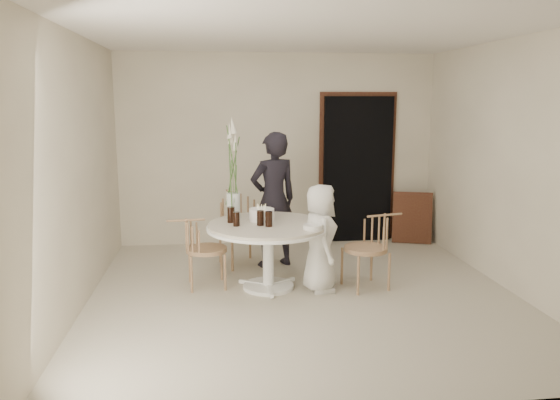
{
  "coord_description": "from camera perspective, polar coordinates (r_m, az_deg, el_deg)",
  "views": [
    {
      "loc": [
        -0.92,
        -5.48,
        2.05
      ],
      "look_at": [
        -0.21,
        0.3,
        0.98
      ],
      "focal_mm": 35.0,
      "sensor_mm": 36.0,
      "label": 1
    }
  ],
  "objects": [
    {
      "name": "room_shell",
      "position": [
        5.57,
        2.58,
        6.01
      ],
      "size": [
        4.5,
        4.5,
        4.5
      ],
      "color": "white",
      "rests_on": "ground"
    },
    {
      "name": "cola_tumbler_a",
      "position": [
        5.79,
        -4.58,
        -2.0
      ],
      "size": [
        0.09,
        0.09,
        0.15
      ],
      "primitive_type": "cylinder",
      "rotation": [
        0.0,
        0.0,
        -0.34
      ],
      "color": "black",
      "rests_on": "table"
    },
    {
      "name": "door_trim",
      "position": [
        8.04,
        8.03,
        3.61
      ],
      "size": [
        1.12,
        0.03,
        2.22
      ],
      "primitive_type": "cube",
      "color": "brown",
      "rests_on": "ground"
    },
    {
      "name": "birthday_cake",
      "position": [
        6.04,
        -1.93,
        -1.54
      ],
      "size": [
        0.28,
        0.28,
        0.18
      ],
      "rotation": [
        0.0,
        0.0,
        0.29
      ],
      "color": "white",
      "rests_on": "table"
    },
    {
      "name": "chair_far",
      "position": [
        6.93,
        -4.48,
        -1.83
      ],
      "size": [
        0.61,
        0.64,
        0.9
      ],
      "rotation": [
        0.0,
        0.0,
        0.34
      ],
      "color": "tan",
      "rests_on": "ground"
    },
    {
      "name": "chair_left",
      "position": [
        6.06,
        -8.74,
        -4.44
      ],
      "size": [
        0.5,
        0.46,
        0.78
      ],
      "rotation": [
        0.0,
        0.0,
        1.66
      ],
      "color": "tan",
      "rests_on": "ground"
    },
    {
      "name": "cola_tumbler_b",
      "position": [
        5.75,
        -1.17,
        -2.0
      ],
      "size": [
        0.1,
        0.1,
        0.16
      ],
      "primitive_type": "cylinder",
      "rotation": [
        0.0,
        0.0,
        0.43
      ],
      "color": "black",
      "rests_on": "table"
    },
    {
      "name": "girl",
      "position": [
        6.71,
        -0.69,
        0.01
      ],
      "size": [
        0.71,
        0.58,
        1.67
      ],
      "primitive_type": "imported",
      "rotation": [
        0.0,
        0.0,
        3.48
      ],
      "color": "black",
      "rests_on": "ground"
    },
    {
      "name": "flower_vase",
      "position": [
        6.12,
        -4.93,
        2.13
      ],
      "size": [
        0.15,
        0.15,
        1.14
      ],
      "rotation": [
        0.0,
        0.0,
        -0.22
      ],
      "color": "silver",
      "rests_on": "table"
    },
    {
      "name": "plate_stack",
      "position": [
        5.65,
        3.45,
        -2.83
      ],
      "size": [
        0.23,
        0.23,
        0.05
      ],
      "primitive_type": "cylinder",
      "rotation": [
        0.0,
        0.0,
        -0.16
      ],
      "color": "white",
      "rests_on": "table"
    },
    {
      "name": "chair_right",
      "position": [
        6.1,
        9.91,
        -4.14
      ],
      "size": [
        0.55,
        0.53,
        0.82
      ],
      "rotation": [
        0.0,
        0.0,
        -1.33
      ],
      "color": "tan",
      "rests_on": "ground"
    },
    {
      "name": "doorway",
      "position": [
        8.01,
        8.1,
        3.15
      ],
      "size": [
        1.0,
        0.1,
        2.1
      ],
      "primitive_type": "cube",
      "color": "black",
      "rests_on": "ground"
    },
    {
      "name": "ground",
      "position": [
        5.92,
        2.45,
        -9.82
      ],
      "size": [
        4.5,
        4.5,
        0.0
      ],
      "primitive_type": "plane",
      "color": "beige",
      "rests_on": "ground"
    },
    {
      "name": "cola_tumbler_d",
      "position": [
        5.81,
        -2.07,
        -1.89
      ],
      "size": [
        0.1,
        0.1,
        0.16
      ],
      "primitive_type": "cylinder",
      "rotation": [
        0.0,
        0.0,
        -0.35
      ],
      "color": "black",
      "rests_on": "table"
    },
    {
      "name": "picture_frame",
      "position": [
        8.13,
        13.64,
        -1.8
      ],
      "size": [
        0.58,
        0.33,
        0.74
      ],
      "primitive_type": "cube",
      "rotation": [
        -0.17,
        0.0,
        -0.31
      ],
      "color": "brown",
      "rests_on": "ground"
    },
    {
      "name": "cola_tumbler_c",
      "position": [
        5.96,
        -5.15,
        -1.54
      ],
      "size": [
        0.09,
        0.09,
        0.17
      ],
      "primitive_type": "cylinder",
      "rotation": [
        0.0,
        0.0,
        -0.1
      ],
      "color": "black",
      "rests_on": "table"
    },
    {
      "name": "table",
      "position": [
        5.93,
        -1.24,
        -3.55
      ],
      "size": [
        1.33,
        1.33,
        0.73
      ],
      "color": "white",
      "rests_on": "ground"
    },
    {
      "name": "boy",
      "position": [
        5.89,
        4.22,
        -3.99
      ],
      "size": [
        0.38,
        0.57,
        1.17
      ],
      "primitive_type": "imported",
      "rotation": [
        0.0,
        0.0,
        1.56
      ],
      "color": "white",
      "rests_on": "ground"
    }
  ]
}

